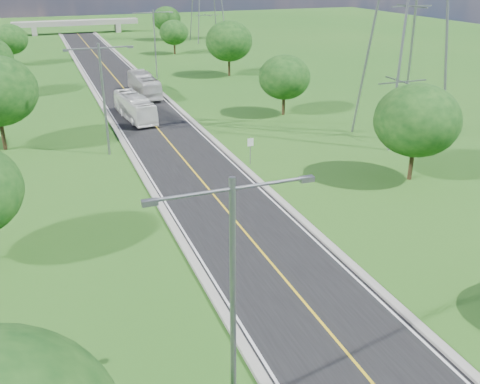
% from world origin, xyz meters
% --- Properties ---
extents(ground, '(260.00, 260.00, 0.00)m').
position_xyz_m(ground, '(0.00, 60.00, 0.00)').
color(ground, '#215818').
rests_on(ground, ground).
extents(road, '(8.00, 150.00, 0.06)m').
position_xyz_m(road, '(0.00, 66.00, 0.03)').
color(road, black).
rests_on(road, ground).
extents(curb_left, '(0.50, 150.00, 0.22)m').
position_xyz_m(curb_left, '(-4.25, 66.00, 0.11)').
color(curb_left, gray).
rests_on(curb_left, ground).
extents(curb_right, '(0.50, 150.00, 0.22)m').
position_xyz_m(curb_right, '(4.25, 66.00, 0.11)').
color(curb_right, gray).
rests_on(curb_right, ground).
extents(speed_limit_sign, '(0.55, 0.09, 2.40)m').
position_xyz_m(speed_limit_sign, '(5.20, 37.98, 1.60)').
color(speed_limit_sign, slate).
rests_on(speed_limit_sign, ground).
extents(overpass, '(30.00, 3.00, 3.20)m').
position_xyz_m(overpass, '(0.00, 140.00, 2.41)').
color(overpass, gray).
rests_on(overpass, ground).
extents(streetlight_near_left, '(5.90, 0.25, 10.00)m').
position_xyz_m(streetlight_near_left, '(-6.00, 12.00, 5.94)').
color(streetlight_near_left, slate).
rests_on(streetlight_near_left, ground).
extents(streetlight_mid_left, '(5.90, 0.25, 10.00)m').
position_xyz_m(streetlight_mid_left, '(-6.00, 45.00, 5.94)').
color(streetlight_mid_left, slate).
rests_on(streetlight_mid_left, ground).
extents(streetlight_far_right, '(5.90, 0.25, 10.00)m').
position_xyz_m(streetlight_far_right, '(6.00, 78.00, 5.94)').
color(streetlight_far_right, slate).
rests_on(streetlight_far_right, ground).
extents(tree_le, '(5.88, 5.88, 6.84)m').
position_xyz_m(tree_le, '(-14.50, 98.00, 4.33)').
color(tree_le, black).
rests_on(tree_le, ground).
extents(tree_rb, '(6.72, 6.72, 7.82)m').
position_xyz_m(tree_rb, '(16.00, 30.00, 4.95)').
color(tree_rb, black).
rests_on(tree_rb, ground).
extents(tree_rc, '(5.88, 5.88, 6.84)m').
position_xyz_m(tree_rc, '(15.00, 52.00, 4.33)').
color(tree_rc, black).
rests_on(tree_rc, ground).
extents(tree_rd, '(7.14, 7.14, 8.30)m').
position_xyz_m(tree_rd, '(17.00, 76.00, 5.27)').
color(tree_rd, black).
rests_on(tree_rd, ground).
extents(tree_re, '(5.46, 5.46, 6.35)m').
position_xyz_m(tree_re, '(14.50, 100.00, 4.02)').
color(tree_re, black).
rests_on(tree_re, ground).
extents(tree_rf, '(6.30, 6.30, 7.33)m').
position_xyz_m(tree_rf, '(18.00, 120.00, 4.64)').
color(tree_rf, black).
rests_on(tree_rf, ground).
extents(bus_outbound, '(2.56, 10.23, 2.84)m').
position_xyz_m(bus_outbound, '(1.85, 67.09, 1.48)').
color(bus_outbound, beige).
rests_on(bus_outbound, road).
extents(bus_inbound, '(3.20, 9.84, 2.69)m').
position_xyz_m(bus_inbound, '(-1.46, 56.08, 1.41)').
color(bus_inbound, white).
rests_on(bus_inbound, road).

